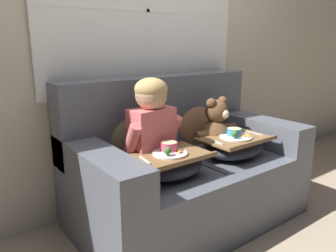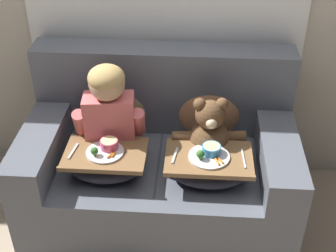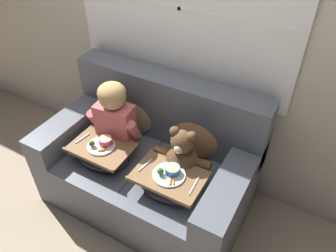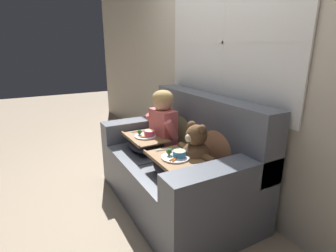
{
  "view_description": "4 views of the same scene",
  "coord_description": "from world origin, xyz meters",
  "px_view_note": "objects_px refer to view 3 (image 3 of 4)",
  "views": [
    {
      "loc": [
        -1.44,
        -1.66,
        1.28
      ],
      "look_at": [
        -0.13,
        0.08,
        0.71
      ],
      "focal_mm": 35.0,
      "sensor_mm": 36.0,
      "label": 1
    },
    {
      "loc": [
        0.21,
        -2.23,
        2.24
      ],
      "look_at": [
        0.06,
        -0.04,
        0.74
      ],
      "focal_mm": 50.0,
      "sensor_mm": 36.0,
      "label": 2
    },
    {
      "loc": [
        1.04,
        -1.49,
        2.31
      ],
      "look_at": [
        0.14,
        0.1,
        0.81
      ],
      "focal_mm": 35.0,
      "sensor_mm": 36.0,
      "label": 3
    },
    {
      "loc": [
        1.96,
        -1.14,
        1.46
      ],
      "look_at": [
        -0.13,
        0.0,
        0.75
      ],
      "focal_mm": 28.0,
      "sensor_mm": 36.0,
      "label": 4
    }
  ],
  "objects_px": {
    "couch": "(151,164)",
    "lap_tray_teddy": "(169,182)",
    "throw_pillow_behind_teddy": "(197,133)",
    "child_figure": "(114,114)",
    "teddy_bear": "(182,155)",
    "lap_tray_child": "(102,153)",
    "throw_pillow_behind_child": "(133,111)"
  },
  "relations": [
    {
      "from": "child_figure",
      "to": "teddy_bear",
      "type": "bearing_deg",
      "value": -0.45
    },
    {
      "from": "throw_pillow_behind_child",
      "to": "lap_tray_teddy",
      "type": "distance_m",
      "value": 0.75
    },
    {
      "from": "couch",
      "to": "throw_pillow_behind_teddy",
      "type": "relative_size",
      "value": 3.75
    },
    {
      "from": "teddy_bear",
      "to": "throw_pillow_behind_teddy",
      "type": "bearing_deg",
      "value": 90.1
    },
    {
      "from": "child_figure",
      "to": "throw_pillow_behind_child",
      "type": "bearing_deg",
      "value": 90.02
    },
    {
      "from": "throw_pillow_behind_teddy",
      "to": "lap_tray_child",
      "type": "height_order",
      "value": "throw_pillow_behind_teddy"
    },
    {
      "from": "couch",
      "to": "lap_tray_teddy",
      "type": "height_order",
      "value": "couch"
    },
    {
      "from": "couch",
      "to": "lap_tray_child",
      "type": "distance_m",
      "value": 0.42
    },
    {
      "from": "child_figure",
      "to": "lap_tray_teddy",
      "type": "xyz_separation_m",
      "value": [
        0.59,
        -0.2,
        -0.25
      ]
    },
    {
      "from": "lap_tray_teddy",
      "to": "teddy_bear",
      "type": "bearing_deg",
      "value": 89.9
    },
    {
      "from": "throw_pillow_behind_teddy",
      "to": "lap_tray_child",
      "type": "distance_m",
      "value": 0.74
    },
    {
      "from": "child_figure",
      "to": "teddy_bear",
      "type": "xyz_separation_m",
      "value": [
        0.59,
        -0.0,
        -0.15
      ]
    },
    {
      "from": "throw_pillow_behind_teddy",
      "to": "child_figure",
      "type": "bearing_deg",
      "value": -157.47
    },
    {
      "from": "throw_pillow_behind_teddy",
      "to": "lap_tray_teddy",
      "type": "xyz_separation_m",
      "value": [
        0.0,
        -0.44,
        -0.12
      ]
    },
    {
      "from": "child_figure",
      "to": "lap_tray_teddy",
      "type": "bearing_deg",
      "value": -18.44
    },
    {
      "from": "throw_pillow_behind_teddy",
      "to": "lap_tray_teddy",
      "type": "relative_size",
      "value": 0.88
    },
    {
      "from": "child_figure",
      "to": "lap_tray_teddy",
      "type": "relative_size",
      "value": 1.2
    },
    {
      "from": "throw_pillow_behind_child",
      "to": "throw_pillow_behind_teddy",
      "type": "distance_m",
      "value": 0.59
    },
    {
      "from": "couch",
      "to": "throw_pillow_behind_child",
      "type": "height_order",
      "value": "couch"
    },
    {
      "from": "couch",
      "to": "lap_tray_teddy",
      "type": "distance_m",
      "value": 0.42
    },
    {
      "from": "couch",
      "to": "teddy_bear",
      "type": "distance_m",
      "value": 0.41
    },
    {
      "from": "lap_tray_child",
      "to": "couch",
      "type": "bearing_deg",
      "value": 38.35
    },
    {
      "from": "teddy_bear",
      "to": "lap_tray_child",
      "type": "relative_size",
      "value": 0.94
    },
    {
      "from": "lap_tray_child",
      "to": "lap_tray_teddy",
      "type": "height_order",
      "value": "lap_tray_teddy"
    },
    {
      "from": "couch",
      "to": "lap_tray_teddy",
      "type": "bearing_deg",
      "value": -38.35
    },
    {
      "from": "throw_pillow_behind_teddy",
      "to": "teddy_bear",
      "type": "bearing_deg",
      "value": -89.9
    },
    {
      "from": "lap_tray_child",
      "to": "child_figure",
      "type": "bearing_deg",
      "value": 90.05
    },
    {
      "from": "throw_pillow_behind_child",
      "to": "lap_tray_child",
      "type": "relative_size",
      "value": 0.9
    },
    {
      "from": "teddy_bear",
      "to": "lap_tray_teddy",
      "type": "relative_size",
      "value": 0.9
    },
    {
      "from": "couch",
      "to": "throw_pillow_behind_child",
      "type": "xyz_separation_m",
      "value": [
        -0.29,
        0.21,
        0.3
      ]
    },
    {
      "from": "couch",
      "to": "throw_pillow_behind_teddy",
      "type": "height_order",
      "value": "couch"
    },
    {
      "from": "couch",
      "to": "teddy_bear",
      "type": "xyz_separation_m",
      "value": [
        0.3,
        -0.04,
        0.28
      ]
    }
  ]
}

